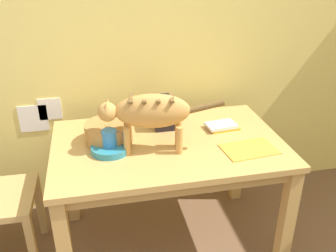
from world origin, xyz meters
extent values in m
cube|color=#F1D970|center=(0.00, 1.96, 1.25)|extent=(5.29, 0.10, 2.50)
cube|color=white|center=(-0.68, 1.90, 0.71)|extent=(0.18, 0.01, 0.18)
cube|color=white|center=(-0.56, 1.90, 0.77)|extent=(0.15, 0.01, 0.15)
cube|color=tan|center=(0.12, 1.35, 0.72)|extent=(1.30, 0.83, 0.03)
cube|color=tan|center=(0.12, 1.35, 0.67)|extent=(1.22, 0.75, 0.07)
cube|color=tan|center=(0.72, 0.99, 0.35)|extent=(0.07, 0.07, 0.70)
cube|color=tan|center=(-0.48, 1.72, 0.35)|extent=(0.07, 0.07, 0.70)
cube|color=tan|center=(0.72, 1.72, 0.35)|extent=(0.07, 0.07, 0.70)
ellipsoid|color=#C99047|center=(0.02, 1.27, 0.97)|extent=(0.41, 0.20, 0.19)
cube|color=brown|center=(0.12, 1.26, 1.05)|extent=(0.04, 0.13, 0.01)
cube|color=brown|center=(0.05, 1.27, 1.05)|extent=(0.04, 0.13, 0.01)
cube|color=brown|center=(-0.02, 1.28, 1.05)|extent=(0.04, 0.13, 0.01)
cube|color=brown|center=(-0.08, 1.29, 1.05)|extent=(0.04, 0.13, 0.01)
cylinder|color=#C99047|center=(-0.12, 1.26, 0.82)|extent=(0.04, 0.04, 0.15)
cylinder|color=#C99047|center=(-0.11, 1.33, 0.82)|extent=(0.04, 0.04, 0.15)
cylinder|color=#C99047|center=(0.15, 1.21, 0.82)|extent=(0.04, 0.04, 0.15)
cylinder|color=#C99047|center=(0.16, 1.29, 0.82)|extent=(0.04, 0.04, 0.15)
sphere|color=#C99047|center=(-0.21, 1.31, 0.97)|extent=(0.10, 0.10, 0.10)
cone|color=#C99047|center=(-0.21, 1.28, 1.02)|extent=(0.04, 0.04, 0.04)
cone|color=#C99047|center=(-0.20, 1.34, 1.02)|extent=(0.04, 0.04, 0.04)
cylinder|color=brown|center=(0.30, 1.23, 0.99)|extent=(0.19, 0.06, 0.07)
cylinder|color=teal|center=(-0.21, 1.31, 0.76)|extent=(0.21, 0.21, 0.04)
cylinder|color=#307BC2|center=(-0.21, 1.31, 0.82)|extent=(0.08, 0.08, 0.09)
torus|color=#307BC2|center=(-0.15, 1.31, 0.83)|extent=(0.06, 0.01, 0.06)
cube|color=gold|center=(0.54, 1.17, 0.74)|extent=(0.31, 0.22, 0.01)
cube|color=gold|center=(0.49, 1.45, 0.75)|extent=(0.19, 0.13, 0.01)
cube|color=silver|center=(0.47, 1.45, 0.76)|extent=(0.19, 0.13, 0.02)
cylinder|color=#B37C3E|center=(-0.21, 1.42, 0.80)|extent=(0.27, 0.27, 0.12)
cylinder|color=#50381C|center=(-0.21, 1.42, 0.80)|extent=(0.22, 0.22, 0.10)
cube|color=black|center=(0.13, 1.58, 0.82)|extent=(0.12, 0.20, 0.17)
cube|color=black|center=(0.11, 1.58, 0.91)|extent=(0.02, 0.14, 0.01)
cube|color=black|center=(0.16, 1.58, 0.91)|extent=(0.02, 0.14, 0.01)
cube|color=tan|center=(-0.68, 1.61, 0.21)|extent=(0.04, 0.04, 0.42)
cube|color=tan|center=(-0.69, 1.24, 0.21)|extent=(0.04, 0.04, 0.42)
camera|label=1|loc=(-0.27, -0.48, 1.75)|focal=39.92mm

